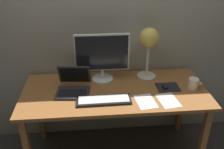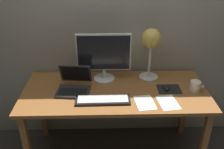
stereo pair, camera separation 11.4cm
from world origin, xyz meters
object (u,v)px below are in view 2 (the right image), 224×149
(monitor, at_px, (104,55))
(coffee_mug, at_px, (195,86))
(desk_lamp, at_px, (151,42))
(mouse, at_px, (166,87))
(laptop, at_px, (74,83))
(keyboard_main, at_px, (103,100))

(monitor, relative_size, coffee_mug, 3.99)
(desk_lamp, bearing_deg, mouse, -60.02)
(desk_lamp, xyz_separation_m, mouse, (0.12, -0.21, -0.34))
(monitor, height_order, mouse, monitor)
(monitor, xyz_separation_m, laptop, (-0.26, -0.17, -0.19))
(laptop, relative_size, coffee_mug, 2.54)
(mouse, bearing_deg, coffee_mug, -8.14)
(laptop, bearing_deg, monitor, 32.84)
(coffee_mug, bearing_deg, desk_lamp, 145.52)
(desk_lamp, bearing_deg, laptop, -164.67)
(keyboard_main, xyz_separation_m, mouse, (0.55, 0.17, 0.01))
(monitor, xyz_separation_m, keyboard_main, (-0.01, -0.36, -0.23))
(monitor, height_order, coffee_mug, monitor)
(mouse, relative_size, coffee_mug, 0.79)
(monitor, bearing_deg, coffee_mug, -16.32)
(monitor, xyz_separation_m, coffee_mug, (0.78, -0.23, -0.20))
(keyboard_main, distance_m, coffee_mug, 0.80)
(laptop, bearing_deg, desk_lamp, 15.33)
(laptop, bearing_deg, coffee_mug, -3.44)
(keyboard_main, xyz_separation_m, laptop, (-0.25, 0.20, 0.05))
(monitor, relative_size, laptop, 1.57)
(laptop, distance_m, coffee_mug, 1.04)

